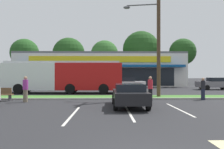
% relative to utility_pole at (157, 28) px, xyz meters
% --- Properties ---
extents(grass_median, '(56.00, 2.20, 0.12)m').
position_rel_utility_pole_xyz_m(grass_median, '(-3.18, 0.03, -5.59)').
color(grass_median, '#427A2D').
rests_on(grass_median, ground_plane).
extents(curb_lip, '(56.00, 0.24, 0.12)m').
position_rel_utility_pole_xyz_m(curb_lip, '(-3.18, -1.19, -5.59)').
color(curb_lip, '#99968C').
rests_on(curb_lip, ground_plane).
extents(parking_stripe_0, '(0.12, 4.80, 0.01)m').
position_rel_utility_pole_xyz_m(parking_stripe_0, '(-5.67, -7.72, -5.64)').
color(parking_stripe_0, silver).
rests_on(parking_stripe_0, ground_plane).
extents(parking_stripe_1, '(0.12, 4.80, 0.01)m').
position_rel_utility_pole_xyz_m(parking_stripe_1, '(-2.96, -7.10, -5.64)').
color(parking_stripe_1, silver).
rests_on(parking_stripe_1, ground_plane).
extents(parking_stripe_2, '(0.12, 4.80, 0.01)m').
position_rel_utility_pole_xyz_m(parking_stripe_2, '(-0.16, -6.12, -5.64)').
color(parking_stripe_2, silver).
rests_on(parking_stripe_2, ground_plane).
extents(storefront_building, '(26.86, 12.89, 5.48)m').
position_rel_utility_pole_xyz_m(storefront_building, '(-5.12, 21.80, -2.91)').
color(storefront_building, silver).
rests_on(storefront_building, ground_plane).
extents(tree_far_left, '(6.11, 6.11, 9.72)m').
position_rel_utility_pole_xyz_m(tree_far_left, '(-22.08, 31.48, 1.00)').
color(tree_far_left, '#473323').
rests_on(tree_far_left, ground_plane).
extents(tree_left, '(7.16, 7.16, 10.17)m').
position_rel_utility_pole_xyz_m(tree_left, '(-12.67, 32.56, 0.93)').
color(tree_left, '#473323').
rests_on(tree_left, ground_plane).
extents(tree_mid_left, '(5.84, 5.84, 9.17)m').
position_rel_utility_pole_xyz_m(tree_mid_left, '(-4.64, 29.73, 0.59)').
color(tree_mid_left, '#473323').
rests_on(tree_mid_left, ground_plane).
extents(tree_mid, '(8.17, 8.17, 11.63)m').
position_rel_utility_pole_xyz_m(tree_mid, '(3.49, 32.25, 1.89)').
color(tree_mid, '#473323').
rests_on(tree_mid, ground_plane).
extents(tree_mid_right, '(5.62, 5.62, 9.59)m').
position_rel_utility_pole_xyz_m(tree_mid_right, '(11.97, 29.56, 1.11)').
color(tree_mid_right, '#473323').
rests_on(tree_mid_right, ground_plane).
extents(utility_pole, '(3.13, 2.38, 10.59)m').
position_rel_utility_pole_xyz_m(utility_pole, '(0.00, 0.00, 0.00)').
color(utility_pole, '#4C3826').
rests_on(utility_pole, ground_plane).
extents(city_bus, '(12.09, 2.96, 3.25)m').
position_rel_utility_pole_xyz_m(city_bus, '(-8.56, 5.14, -3.88)').
color(city_bus, '#B71414').
rests_on(city_bus, ground_plane).
extents(bus_stop_bench, '(1.60, 0.45, 0.95)m').
position_rel_utility_pole_xyz_m(bus_stop_bench, '(-11.67, -1.96, -5.14)').
color(bus_stop_bench, brown).
rests_on(bus_stop_bench, ground_plane).
extents(car_0, '(4.22, 2.02, 1.50)m').
position_rel_utility_pole_xyz_m(car_0, '(-1.28, 11.29, -4.87)').
color(car_0, silver).
rests_on(car_0, ground_plane).
extents(car_1, '(1.95, 4.31, 1.34)m').
position_rel_utility_pole_xyz_m(car_1, '(-2.75, -5.20, -4.94)').
color(car_1, black).
rests_on(car_1, ground_plane).
extents(car_3, '(4.45, 1.90, 1.53)m').
position_rel_utility_pole_xyz_m(car_3, '(9.59, 10.01, -4.86)').
color(car_3, slate).
rests_on(car_3, ground_plane).
extents(car_5, '(4.55, 1.97, 1.53)m').
position_rel_utility_pole_xyz_m(car_5, '(-7.35, 11.88, -4.85)').
color(car_5, '#0C3F1E').
rests_on(car_5, ground_plane).
extents(pedestrian_near_bench, '(0.36, 0.36, 1.77)m').
position_rel_utility_pole_xyz_m(pedestrian_near_bench, '(-9.66, -2.70, -4.76)').
color(pedestrian_near_bench, '#726651').
rests_on(pedestrian_near_bench, ground_plane).
extents(pedestrian_by_pole, '(0.36, 0.36, 1.76)m').
position_rel_utility_pole_xyz_m(pedestrian_by_pole, '(-0.94, -2.08, -4.76)').
color(pedestrian_by_pole, black).
rests_on(pedestrian_by_pole, ground_plane).
extents(pedestrian_mid, '(0.33, 0.33, 1.66)m').
position_rel_utility_pole_xyz_m(pedestrian_mid, '(3.10, -1.60, -4.81)').
color(pedestrian_mid, '#1E2338').
rests_on(pedestrian_mid, ground_plane).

